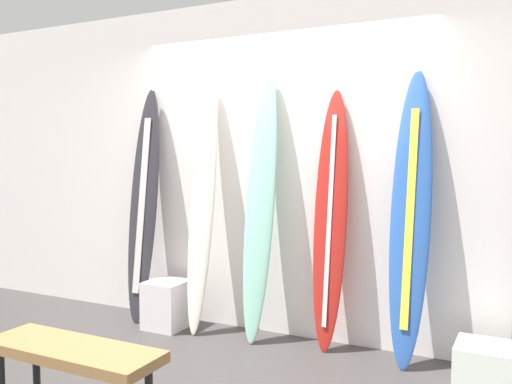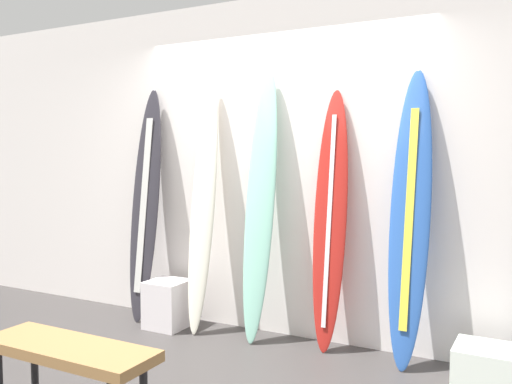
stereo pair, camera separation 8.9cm
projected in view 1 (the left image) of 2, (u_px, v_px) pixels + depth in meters
The scene contains 9 objects.
wall_back at pixel (282, 167), 4.51m from camera, with size 7.20×0.20×2.80m, color white.
surfboard_charcoal at pixel (144, 205), 4.81m from camera, with size 0.29×0.34×2.10m.
surfboard_ivory at pixel (202, 207), 4.52m from camera, with size 0.24×0.41×2.15m.
surfboard_seafoam at pixel (260, 207), 4.29m from camera, with size 0.28×0.38×2.20m.
surfboard_crimson at pixel (330, 222), 4.09m from camera, with size 0.28×0.28×2.00m.
surfboard_cobalt at pixel (410, 220), 3.78m from camera, with size 0.30×0.38×2.11m.
display_block_left at pixel (167, 304), 4.64m from camera, with size 0.33×0.33×0.41m.
display_block_center at pixel (485, 366), 3.45m from camera, with size 0.37×0.37×0.28m.
bench at pixel (72, 356), 2.92m from camera, with size 1.06×0.35×0.47m.
Camera 1 is at (1.81, -2.84, 1.51)m, focal length 37.53 mm.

